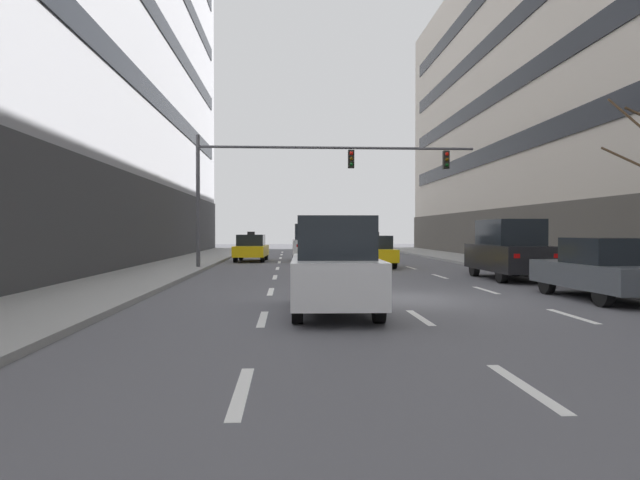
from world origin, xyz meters
name	(u,v)px	position (x,y,z in m)	size (l,w,h in m)	color
ground_plane	(392,299)	(0.00, 0.00, 0.00)	(120.00, 120.00, 0.00)	#515156
sidewalk_left	(70,299)	(-8.23, 0.00, 0.07)	(3.53, 80.00, 0.14)	gray
lane_stripe_l1_s2	(241,391)	(-3.23, -8.00, 0.00)	(0.16, 2.00, 0.01)	silver
lane_stripe_l1_s3	(263,319)	(-3.23, -3.00, 0.00)	(0.16, 2.00, 0.01)	silver
lane_stripe_l1_s4	(271,292)	(-3.23, 2.00, 0.00)	(0.16, 2.00, 0.01)	silver
lane_stripe_l1_s5	(275,277)	(-3.23, 7.00, 0.00)	(0.16, 2.00, 0.01)	silver
lane_stripe_l1_s6	(278,268)	(-3.23, 12.00, 0.00)	(0.16, 2.00, 0.01)	silver
lane_stripe_l1_s7	(279,262)	(-3.23, 17.00, 0.00)	(0.16, 2.00, 0.01)	silver
lane_stripe_l1_s8	(281,258)	(-3.23, 22.00, 0.00)	(0.16, 2.00, 0.01)	silver
lane_stripe_l1_s9	(282,255)	(-3.23, 27.00, 0.00)	(0.16, 2.00, 0.01)	silver
lane_stripe_l1_s10	(282,252)	(-3.23, 32.00, 0.00)	(0.16, 2.00, 0.01)	silver
lane_stripe_l2_s2	(525,386)	(0.00, -8.00, 0.00)	(0.16, 2.00, 0.01)	silver
lane_stripe_l2_s3	(420,317)	(0.00, -3.00, 0.00)	(0.16, 2.00, 0.01)	silver
lane_stripe_l2_s4	(379,291)	(0.00, 2.00, 0.00)	(0.16, 2.00, 0.01)	silver
lane_stripe_l2_s5	(358,277)	(0.00, 7.00, 0.00)	(0.16, 2.00, 0.01)	silver
lane_stripe_l2_s6	(345,268)	(0.00, 12.00, 0.00)	(0.16, 2.00, 0.01)	silver
lane_stripe_l2_s7	(336,262)	(0.00, 17.00, 0.00)	(0.16, 2.00, 0.01)	silver
lane_stripe_l2_s8	(329,258)	(0.00, 22.00, 0.00)	(0.16, 2.00, 0.01)	silver
lane_stripe_l2_s9	(324,255)	(0.00, 27.00, 0.00)	(0.16, 2.00, 0.01)	silver
lane_stripe_l2_s10	(320,252)	(0.00, 32.00, 0.00)	(0.16, 2.00, 0.01)	silver
lane_stripe_l3_s3	(572,316)	(3.23, -3.00, 0.00)	(0.16, 2.00, 0.01)	silver
lane_stripe_l3_s4	(486,290)	(3.23, 2.00, 0.00)	(0.16, 2.00, 0.01)	silver
lane_stripe_l3_s5	(440,276)	(3.23, 7.00, 0.00)	(0.16, 2.00, 0.01)	silver
lane_stripe_l3_s6	(411,268)	(3.23, 12.00, 0.00)	(0.16, 2.00, 0.01)	silver
lane_stripe_l3_s7	(392,262)	(3.23, 17.00, 0.00)	(0.16, 2.00, 0.01)	silver
lane_stripe_l3_s8	(378,258)	(3.23, 22.00, 0.00)	(0.16, 2.00, 0.01)	silver
lane_stripe_l3_s9	(367,254)	(3.23, 27.00, 0.00)	(0.16, 2.00, 0.01)	silver
lane_stripe_l3_s10	(358,252)	(3.23, 32.00, 0.00)	(0.16, 2.00, 0.01)	silver
taxi_driving_0	(251,248)	(-4.90, 18.19, 0.78)	(1.91, 4.26, 1.75)	black
car_driving_1	(309,242)	(-1.50, 18.59, 1.10)	(1.93, 4.57, 2.21)	black
car_driving_2	(334,265)	(-1.71, -2.29, 1.04)	(1.93, 4.37, 2.09)	black
taxi_driving_3	(374,252)	(1.54, 12.71, 0.77)	(1.77, 4.17, 1.73)	black
car_parked_1	(602,269)	(5.42, -0.43, 0.79)	(1.92, 4.35, 1.61)	black
car_parked_2	(509,250)	(5.42, 5.54, 1.10)	(1.94, 4.58, 2.21)	black
traffic_signal_0	(303,171)	(-2.06, 11.28, 4.59)	(12.97, 0.35, 6.07)	#4C4C51
pedestrian_0	(489,244)	(7.94, 14.36, 1.12)	(0.49, 0.32, 1.69)	#383D59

